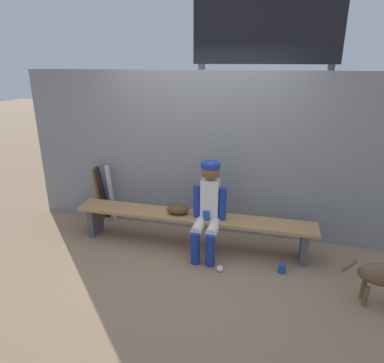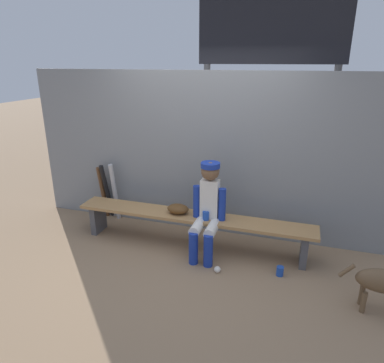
{
  "view_description": "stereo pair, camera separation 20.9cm",
  "coord_description": "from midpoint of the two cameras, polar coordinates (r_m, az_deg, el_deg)",
  "views": [
    {
      "loc": [
        0.99,
        -3.82,
        2.29
      ],
      "look_at": [
        0.0,
        0.0,
        0.89
      ],
      "focal_mm": 32.09,
      "sensor_mm": 36.0,
      "label": 1
    },
    {
      "loc": [
        1.19,
        -3.76,
        2.29
      ],
      "look_at": [
        0.0,
        0.0,
        0.89
      ],
      "focal_mm": 32.09,
      "sensor_mm": 36.0,
      "label": 2
    }
  ],
  "objects": [
    {
      "name": "ground_plane",
      "position": [
        4.56,
        1.33,
        -10.64
      ],
      "size": [
        30.0,
        30.0,
        0.0
      ],
      "primitive_type": "plane",
      "color": "#937556"
    },
    {
      "name": "baseball_glove",
      "position": [
        4.38,
        -0.99,
        -4.58
      ],
      "size": [
        0.28,
        0.2,
        0.12
      ],
      "primitive_type": "ellipsoid",
      "color": "#593819",
      "rests_on": "dugout_bench"
    },
    {
      "name": "scoreboard",
      "position": [
        5.39,
        14.7,
        19.82
      ],
      "size": [
        2.38,
        0.27,
        3.37
      ],
      "color": "#3F3F42",
      "rests_on": "ground_plane"
    },
    {
      "name": "baseball",
      "position": [
        4.05,
        5.75,
        -14.35
      ],
      "size": [
        0.07,
        0.07,
        0.07
      ],
      "primitive_type": "sphere",
      "color": "white",
      "rests_on": "ground_plane"
    },
    {
      "name": "bat_wood_dark",
      "position": [
        5.32,
        -13.49,
        -1.76
      ],
      "size": [
        0.08,
        0.19,
        0.82
      ],
      "primitive_type": "cylinder",
      "rotation": [
        0.15,
        0.0,
        -0.11
      ],
      "color": "brown",
      "rests_on": "ground_plane"
    },
    {
      "name": "bat_aluminum_black",
      "position": [
        5.27,
        -12.82,
        -1.61
      ],
      "size": [
        0.08,
        0.26,
        0.87
      ],
      "primitive_type": "cylinder",
      "rotation": [
        0.22,
        0.0,
        -0.07
      ],
      "color": "black",
      "rests_on": "ground_plane"
    },
    {
      "name": "cup_on_ground",
      "position": [
        4.12,
        15.86,
        -14.15
      ],
      "size": [
        0.08,
        0.08,
        0.11
      ],
      "primitive_type": "cylinder",
      "color": "#1E47AD",
      "rests_on": "ground_plane"
    },
    {
      "name": "dugout_bench",
      "position": [
        4.39,
        1.37,
        -6.61
      ],
      "size": [
        3.06,
        0.36,
        0.44
      ],
      "color": "#AD7F4C",
      "rests_on": "ground_plane"
    },
    {
      "name": "bat_aluminum_silver",
      "position": [
        5.18,
        -11.59,
        -1.76
      ],
      "size": [
        0.08,
        0.18,
        0.89
      ],
      "primitive_type": "cylinder",
      "rotation": [
        0.13,
        0.0,
        -0.11
      ],
      "color": "#B7B7BC",
      "rests_on": "ground_plane"
    },
    {
      "name": "player_seated",
      "position": [
        4.13,
        4.02,
        -4.3
      ],
      "size": [
        0.41,
        0.55,
        1.15
      ],
      "color": "silver",
      "rests_on": "ground_plane"
    },
    {
      "name": "cup_on_bench",
      "position": [
        4.21,
        3.74,
        -5.7
      ],
      "size": [
        0.08,
        0.08,
        0.11
      ],
      "primitive_type": "cylinder",
      "color": "#1E47AD",
      "rests_on": "dugout_bench"
    },
    {
      "name": "chainlink_fence",
      "position": [
        4.6,
        3.27,
        4.37
      ],
      "size": [
        5.02,
        0.03,
        2.18
      ],
      "primitive_type": "cube",
      "color": "gray",
      "rests_on": "ground_plane"
    }
  ]
}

